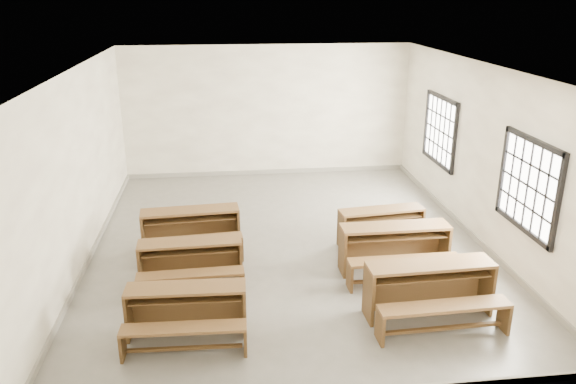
{
  "coord_description": "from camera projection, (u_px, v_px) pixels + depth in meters",
  "views": [
    {
      "loc": [
        -1.12,
        -9.34,
        4.36
      ],
      "look_at": [
        0.0,
        0.0,
        1.0
      ],
      "focal_mm": 35.0,
      "sensor_mm": 36.0,
      "label": 1
    }
  ],
  "objects": [
    {
      "name": "desk_set_2",
      "position": [
        191.0,
        227.0,
        9.88
      ],
      "size": [
        1.77,
        1.01,
        0.77
      ],
      "rotation": [
        0.0,
        0.0,
        0.07
      ],
      "color": "brown",
      "rests_on": "ground"
    },
    {
      "name": "room",
      "position": [
        293.0,
        129.0,
        9.61
      ],
      "size": [
        8.5,
        8.5,
        3.2
      ],
      "color": "slate",
      "rests_on": "ground"
    },
    {
      "name": "desk_set_3",
      "position": [
        430.0,
        287.0,
        7.85
      ],
      "size": [
        1.82,
        0.99,
        0.81
      ],
      "rotation": [
        0.0,
        0.0,
        0.03
      ],
      "color": "brown",
      "rests_on": "ground"
    },
    {
      "name": "desk_set_4",
      "position": [
        395.0,
        246.0,
        9.13
      ],
      "size": [
        1.78,
        0.93,
        0.8
      ],
      "rotation": [
        0.0,
        0.0,
        0.01
      ],
      "color": "brown",
      "rests_on": "ground"
    },
    {
      "name": "desk_set_5",
      "position": [
        382.0,
        225.0,
        10.1
      ],
      "size": [
        1.62,
        0.97,
        0.69
      ],
      "rotation": [
        0.0,
        0.0,
        0.11
      ],
      "color": "brown",
      "rests_on": "ground"
    },
    {
      "name": "desk_set_0",
      "position": [
        186.0,
        308.0,
        7.41
      ],
      "size": [
        1.61,
        0.88,
        0.71
      ],
      "rotation": [
        0.0,
        0.0,
        -0.04
      ],
      "color": "brown",
      "rests_on": "ground"
    },
    {
      "name": "desk_set_1",
      "position": [
        191.0,
        260.0,
        8.75
      ],
      "size": [
        1.62,
        0.88,
        0.72
      ],
      "rotation": [
        0.0,
        0.0,
        0.03
      ],
      "color": "brown",
      "rests_on": "ground"
    }
  ]
}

